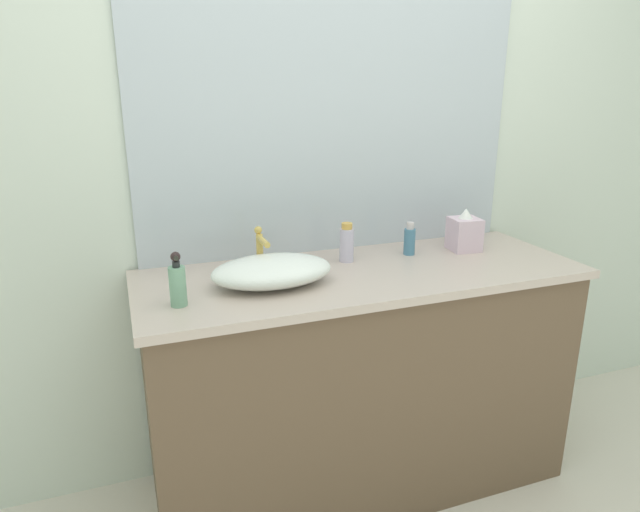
# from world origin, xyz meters

# --- Properties ---
(bathroom_wall_rear) EXTENTS (6.00, 0.06, 2.60)m
(bathroom_wall_rear) POSITION_xyz_m (0.00, 0.73, 1.30)
(bathroom_wall_rear) COLOR silver
(bathroom_wall_rear) RESTS_ON ground
(vanity_counter) EXTENTS (1.62, 0.60, 0.90)m
(vanity_counter) POSITION_xyz_m (0.08, 0.39, 0.45)
(vanity_counter) COLOR brown
(vanity_counter) RESTS_ON ground
(wall_mirror_panel) EXTENTS (1.53, 0.01, 1.29)m
(wall_mirror_panel) POSITION_xyz_m (0.08, 0.69, 1.55)
(wall_mirror_panel) COLOR #B2BCC6
(wall_mirror_panel) RESTS_ON vanity_counter
(sink_basin) EXTENTS (0.41, 0.26, 0.10)m
(sink_basin) POSITION_xyz_m (-0.27, 0.36, 0.95)
(sink_basin) COLOR white
(sink_basin) RESTS_ON vanity_counter
(faucet) EXTENTS (0.03, 0.14, 0.16)m
(faucet) POSITION_xyz_m (-0.27, 0.51, 1.00)
(faucet) COLOR #D4B053
(faucet) RESTS_ON vanity_counter
(soap_dispenser) EXTENTS (0.05, 0.05, 0.17)m
(soap_dispenser) POSITION_xyz_m (-0.58, 0.28, 0.97)
(soap_dispenser) COLOR #74A485
(soap_dispenser) RESTS_ON vanity_counter
(lotion_bottle) EXTENTS (0.04, 0.04, 0.13)m
(lotion_bottle) POSITION_xyz_m (0.34, 0.51, 0.96)
(lotion_bottle) COLOR teal
(lotion_bottle) RESTS_ON vanity_counter
(perfume_bottle) EXTENTS (0.05, 0.05, 0.15)m
(perfume_bottle) POSITION_xyz_m (0.07, 0.51, 0.97)
(perfume_bottle) COLOR silver
(perfume_bottle) RESTS_ON vanity_counter
(tissue_box) EXTENTS (0.12, 0.12, 0.17)m
(tissue_box) POSITION_xyz_m (0.57, 0.49, 0.98)
(tissue_box) COLOR silver
(tissue_box) RESTS_ON vanity_counter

